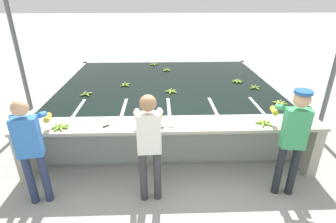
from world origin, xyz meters
TOP-DOWN VIEW (x-y plane):
  - ground_plane at (0.00, 0.00)m, footprint 80.00×80.00m
  - wash_tank at (0.00, 2.42)m, footprint 4.85×3.97m
  - work_ledge at (0.00, 0.23)m, footprint 4.85×0.45m
  - worker_0 at (-1.91, -0.33)m, footprint 0.48×0.74m
  - worker_1 at (-0.31, -0.33)m, footprint 0.42×0.72m
  - worker_2 at (1.68, -0.28)m, footprint 0.47×0.74m
  - banana_bunch_floating_0 at (1.91, 1.89)m, footprint 0.28×0.28m
  - banana_bunch_floating_1 at (0.04, 3.39)m, footprint 0.23×0.23m
  - banana_bunch_floating_2 at (2.07, 1.01)m, footprint 0.26×0.28m
  - banana_bunch_floating_3 at (1.65, 2.35)m, footprint 0.28×0.28m
  - banana_bunch_floating_4 at (0.08, 1.72)m, footprint 0.27×0.28m
  - banana_bunch_floating_5 at (-1.65, 1.61)m, footprint 0.24×0.24m
  - banana_bunch_floating_6 at (-0.92, 2.18)m, footprint 0.23×0.23m
  - banana_bunch_floating_7 at (-0.31, 4.00)m, footprint 0.28×0.28m
  - banana_bunch_ledge_0 at (1.47, 0.21)m, footprint 0.27×0.27m
  - banana_bunch_ledge_1 at (-1.68, 0.18)m, footprint 0.28×0.27m
  - knife_0 at (-0.09, 0.13)m, footprint 0.35×0.09m
  - knife_1 at (-0.95, 0.25)m, footprint 0.27×0.27m
  - support_post_left at (-3.17, 2.31)m, footprint 0.09×0.09m
  - support_post_right at (3.16, 1.34)m, footprint 0.09×0.09m

SIDE VIEW (x-z plane):
  - ground_plane at x=0.00m, z-range 0.00..0.00m
  - wash_tank at x=0.00m, z-range -0.01..0.91m
  - work_ledge at x=0.00m, z-range 0.20..1.11m
  - knife_0 at x=-0.09m, z-range 0.91..0.93m
  - knife_1 at x=-0.95m, z-range 0.91..0.93m
  - banana_bunch_floating_3 at x=1.65m, z-range 0.89..0.96m
  - banana_bunch_floating_2 at x=2.07m, z-range 0.89..0.96m
  - banana_bunch_floating_4 at x=0.08m, z-range 0.89..0.96m
  - banana_bunch_floating_0 at x=1.91m, z-range 0.89..0.96m
  - banana_bunch_floating_1 at x=0.04m, z-range 0.89..0.96m
  - banana_bunch_floating_5 at x=-1.65m, z-range 0.89..0.96m
  - banana_bunch_floating_6 at x=-0.92m, z-range 0.89..0.96m
  - banana_bunch_floating_7 at x=-0.31m, z-range 0.89..0.96m
  - banana_bunch_ledge_1 at x=-1.68m, z-range 0.89..0.97m
  - banana_bunch_ledge_0 at x=1.47m, z-range 0.89..0.97m
  - worker_0 at x=-1.91m, z-range 0.15..1.75m
  - worker_1 at x=-0.31m, z-range 0.16..1.80m
  - worker_2 at x=1.68m, z-range 0.18..1.83m
  - support_post_left at x=-3.17m, z-range 0.00..3.20m
  - support_post_right at x=3.16m, z-range 0.00..3.20m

